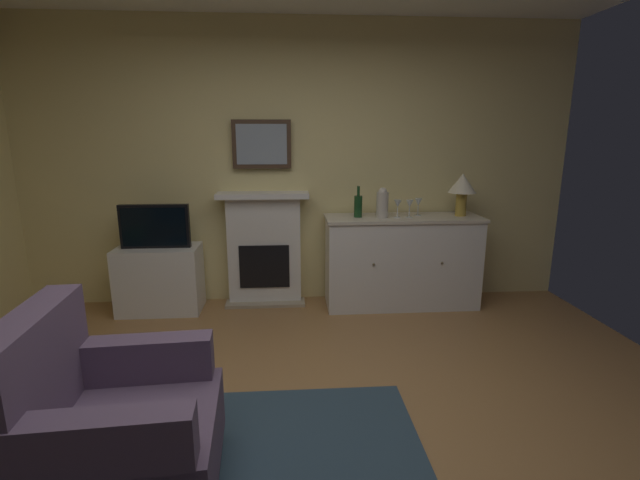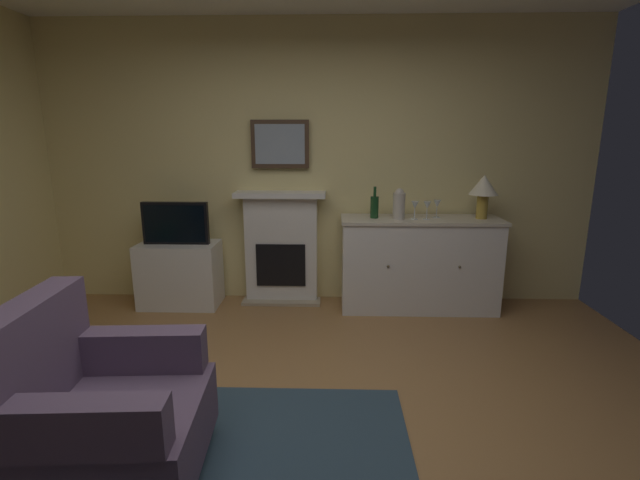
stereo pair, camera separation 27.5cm
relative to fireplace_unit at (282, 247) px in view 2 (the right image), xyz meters
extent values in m
cube|color=#9E7042|center=(0.33, -2.18, -0.60)|extent=(5.36, 4.68, 0.10)
cube|color=#EAD68C|center=(0.33, 0.13, 0.79)|extent=(5.36, 0.06, 2.69)
cube|color=white|center=(0.00, 0.01, -0.02)|extent=(0.70, 0.18, 1.05)
cube|color=tan|center=(0.00, -0.09, -0.53)|extent=(0.77, 0.20, 0.03)
cube|color=black|center=(0.00, -0.09, -0.16)|extent=(0.48, 0.02, 0.42)
cube|color=white|center=(0.00, -0.02, 0.53)|extent=(0.87, 0.27, 0.05)
cube|color=#473323|center=(0.00, 0.05, 1.00)|extent=(0.55, 0.03, 0.45)
cube|color=#8C99A8|center=(0.00, 0.03, 1.00)|extent=(0.47, 0.01, 0.37)
cube|color=white|center=(1.32, -0.18, -0.12)|extent=(1.44, 0.45, 0.85)
cube|color=beige|center=(1.32, -0.18, 0.32)|extent=(1.47, 0.48, 0.03)
sphere|color=brown|center=(1.00, -0.41, -0.06)|extent=(0.02, 0.02, 0.02)
sphere|color=brown|center=(1.64, -0.41, -0.06)|extent=(0.02, 0.02, 0.02)
cylinder|color=#B79338|center=(1.87, -0.18, 0.44)|extent=(0.10, 0.10, 0.22)
cone|color=#EFE5C6|center=(1.87, -0.18, 0.64)|extent=(0.26, 0.26, 0.18)
cylinder|color=#193F1E|center=(0.89, -0.18, 0.43)|extent=(0.08, 0.08, 0.20)
cylinder|color=#193F1E|center=(0.89, -0.18, 0.58)|extent=(0.03, 0.03, 0.09)
cylinder|color=silver|center=(1.25, -0.23, 0.33)|extent=(0.06, 0.06, 0.00)
cylinder|color=silver|center=(1.25, -0.23, 0.38)|extent=(0.01, 0.01, 0.09)
cone|color=silver|center=(1.25, -0.23, 0.46)|extent=(0.07, 0.07, 0.07)
cylinder|color=silver|center=(1.36, -0.23, 0.33)|extent=(0.06, 0.06, 0.00)
cylinder|color=silver|center=(1.36, -0.23, 0.38)|extent=(0.01, 0.01, 0.09)
cone|color=silver|center=(1.36, -0.23, 0.46)|extent=(0.07, 0.07, 0.07)
cylinder|color=silver|center=(1.47, -0.14, 0.33)|extent=(0.06, 0.06, 0.00)
cylinder|color=silver|center=(1.47, -0.14, 0.38)|extent=(0.01, 0.01, 0.09)
cone|color=silver|center=(1.47, -0.14, 0.46)|extent=(0.07, 0.07, 0.07)
cylinder|color=beige|center=(1.11, -0.23, 0.45)|extent=(0.11, 0.11, 0.24)
sphere|color=beige|center=(1.11, -0.23, 0.57)|extent=(0.08, 0.08, 0.08)
cube|color=white|center=(-0.97, -0.16, -0.24)|extent=(0.75, 0.42, 0.62)
cube|color=black|center=(-0.97, -0.18, 0.27)|extent=(0.62, 0.06, 0.40)
cube|color=black|center=(-0.97, -0.22, 0.27)|extent=(0.57, 0.01, 0.35)
cube|color=#604C66|center=(-0.50, -2.47, -0.29)|extent=(0.85, 0.81, 0.32)
cube|color=#604C66|center=(-0.83, -2.49, 0.12)|extent=(0.21, 0.77, 0.50)
cube|color=#604C66|center=(-0.48, -2.79, -0.02)|extent=(0.73, 0.19, 0.22)
cube|color=#604C66|center=(-0.52, -2.15, -0.02)|extent=(0.73, 0.19, 0.22)
cylinder|color=#473323|center=(-0.18, -2.13, -0.50)|extent=(0.05, 0.05, 0.10)
cylinder|color=#473323|center=(-0.86, -2.18, -0.50)|extent=(0.05, 0.05, 0.10)
camera|label=1|loc=(0.24, -4.27, 1.08)|focal=25.18mm
camera|label=2|loc=(0.51, -4.28, 1.08)|focal=25.18mm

